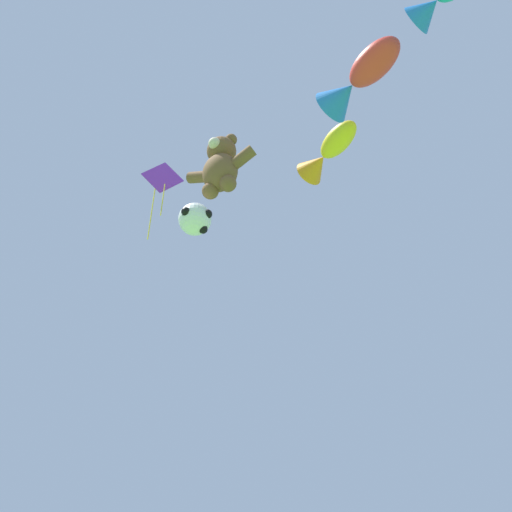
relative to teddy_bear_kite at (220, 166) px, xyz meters
name	(u,v)px	position (x,y,z in m)	size (l,w,h in m)	color
teddy_bear_kite	(220,166)	(0.00, 0.00, 0.00)	(2.19, 0.96, 2.22)	brown
soccer_ball_kite	(195,219)	(-0.61, -0.09, -1.83)	(0.93, 0.93, 0.86)	white
fish_kite_goldfin	(327,153)	(2.64, 1.32, 0.38)	(2.16, 1.70, 0.83)	yellow
fish_kite_crimson	(357,80)	(4.18, -0.50, 0.21)	(2.37, 1.73, 0.98)	red
diamond_kite	(162,181)	(-2.57, 0.48, 1.20)	(1.03, 0.93, 3.22)	purple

